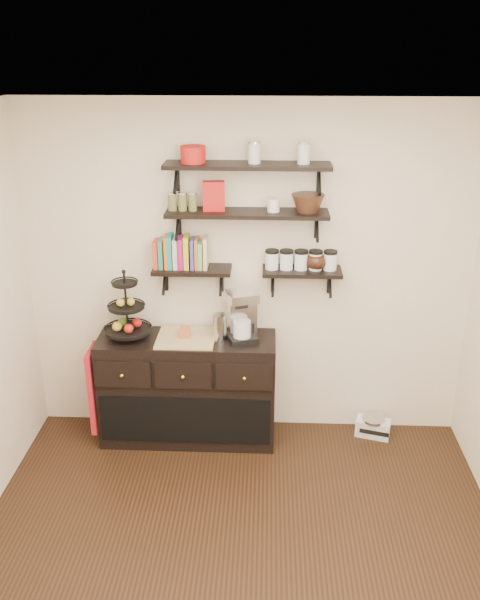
% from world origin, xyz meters
% --- Properties ---
extents(floor, '(3.50, 3.50, 0.00)m').
position_xyz_m(floor, '(0.00, 0.00, 0.00)').
color(floor, black).
rests_on(floor, ground).
extents(ceiling, '(3.50, 3.50, 0.02)m').
position_xyz_m(ceiling, '(0.00, 0.00, 2.70)').
color(ceiling, white).
rests_on(ceiling, back_wall).
extents(back_wall, '(3.50, 0.02, 2.70)m').
position_xyz_m(back_wall, '(0.00, 1.75, 1.35)').
color(back_wall, beige).
rests_on(back_wall, ground).
extents(shelf_top, '(1.20, 0.27, 0.23)m').
position_xyz_m(shelf_top, '(0.00, 1.62, 2.23)').
color(shelf_top, black).
rests_on(shelf_top, back_wall).
extents(shelf_mid, '(1.20, 0.27, 0.23)m').
position_xyz_m(shelf_mid, '(0.00, 1.62, 1.88)').
color(shelf_mid, black).
rests_on(shelf_mid, back_wall).
extents(shelf_low_left, '(0.60, 0.25, 0.23)m').
position_xyz_m(shelf_low_left, '(-0.42, 1.63, 1.43)').
color(shelf_low_left, black).
rests_on(shelf_low_left, back_wall).
extents(shelf_low_right, '(0.60, 0.25, 0.23)m').
position_xyz_m(shelf_low_right, '(0.42, 1.63, 1.43)').
color(shelf_low_right, black).
rests_on(shelf_low_right, back_wall).
extents(cookbooks, '(0.40, 0.15, 0.26)m').
position_xyz_m(cookbooks, '(-0.49, 1.63, 1.57)').
color(cookbooks, '#B43928').
rests_on(cookbooks, shelf_low_left).
extents(glass_canisters, '(0.54, 0.10, 0.13)m').
position_xyz_m(glass_canisters, '(0.41, 1.63, 1.51)').
color(glass_canisters, silver).
rests_on(glass_canisters, shelf_low_right).
extents(sideboard, '(1.40, 0.50, 0.92)m').
position_xyz_m(sideboard, '(-0.47, 1.51, 0.45)').
color(sideboard, black).
rests_on(sideboard, floor).
extents(fruit_stand, '(0.37, 0.37, 0.54)m').
position_xyz_m(fruit_stand, '(-0.92, 1.52, 1.09)').
color(fruit_stand, black).
rests_on(fruit_stand, sideboard).
extents(candle, '(0.08, 0.08, 0.08)m').
position_xyz_m(candle, '(-0.48, 1.51, 0.96)').
color(candle, '#A45925').
rests_on(candle, sideboard).
extents(coffee_maker, '(0.27, 0.27, 0.40)m').
position_xyz_m(coffee_maker, '(-0.03, 1.54, 1.09)').
color(coffee_maker, black).
rests_on(coffee_maker, sideboard).
extents(thermal_carafe, '(0.11, 0.11, 0.22)m').
position_xyz_m(thermal_carafe, '(-0.20, 1.49, 1.01)').
color(thermal_carafe, silver).
rests_on(thermal_carafe, sideboard).
extents(apron, '(0.04, 0.30, 0.70)m').
position_xyz_m(apron, '(-1.20, 1.41, 0.50)').
color(apron, '#B0121D').
rests_on(apron, sideboard).
extents(radio, '(0.30, 0.23, 0.17)m').
position_xyz_m(radio, '(1.06, 1.59, 0.08)').
color(radio, silver).
rests_on(radio, floor).
extents(recipe_box, '(0.17, 0.08, 0.22)m').
position_xyz_m(recipe_box, '(-0.24, 1.61, 2.01)').
color(recipe_box, red).
rests_on(recipe_box, shelf_mid).
extents(walnut_bowl, '(0.24, 0.24, 0.13)m').
position_xyz_m(walnut_bowl, '(0.44, 1.61, 1.96)').
color(walnut_bowl, black).
rests_on(walnut_bowl, shelf_mid).
extents(ramekins, '(0.09, 0.09, 0.10)m').
position_xyz_m(ramekins, '(0.19, 1.61, 1.95)').
color(ramekins, white).
rests_on(ramekins, shelf_mid).
extents(teapot, '(0.22, 0.17, 0.16)m').
position_xyz_m(teapot, '(0.52, 1.63, 1.53)').
color(teapot, black).
rests_on(teapot, shelf_low_right).
extents(red_pot, '(0.18, 0.18, 0.12)m').
position_xyz_m(red_pot, '(-0.39, 1.61, 2.31)').
color(red_pot, red).
rests_on(red_pot, shelf_top).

